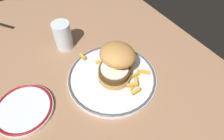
{
  "coord_description": "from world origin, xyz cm",
  "views": [
    {
      "loc": [
        35.75,
        -16.57,
        51.8
      ],
      "look_at": [
        3.14,
        4.32,
        4.6
      ],
      "focal_mm": 31.32,
      "sensor_mm": 36.0,
      "label": 1
    }
  ],
  "objects_px": {
    "burger": "(116,62)",
    "water_glass": "(63,37)",
    "dinner_plate": "(112,77)",
    "side_plate": "(24,109)"
  },
  "relations": [
    {
      "from": "water_glass",
      "to": "burger",
      "type": "bearing_deg",
      "value": 19.0
    },
    {
      "from": "burger",
      "to": "side_plate",
      "type": "distance_m",
      "value": 0.3
    },
    {
      "from": "water_glass",
      "to": "side_plate",
      "type": "bearing_deg",
      "value": -48.84
    },
    {
      "from": "dinner_plate",
      "to": "water_glass",
      "type": "relative_size",
      "value": 2.78
    },
    {
      "from": "dinner_plate",
      "to": "burger",
      "type": "xyz_separation_m",
      "value": [
        0.0,
        0.01,
        0.07
      ]
    },
    {
      "from": "water_glass",
      "to": "side_plate",
      "type": "xyz_separation_m",
      "value": [
        0.19,
        -0.21,
        -0.04
      ]
    },
    {
      "from": "dinner_plate",
      "to": "water_glass",
      "type": "xyz_separation_m",
      "value": [
        -0.23,
        -0.07,
        0.04
      ]
    },
    {
      "from": "dinner_plate",
      "to": "burger",
      "type": "relative_size",
      "value": 2.31
    },
    {
      "from": "dinner_plate",
      "to": "water_glass",
      "type": "height_order",
      "value": "water_glass"
    },
    {
      "from": "burger",
      "to": "water_glass",
      "type": "relative_size",
      "value": 1.2
    }
  ]
}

